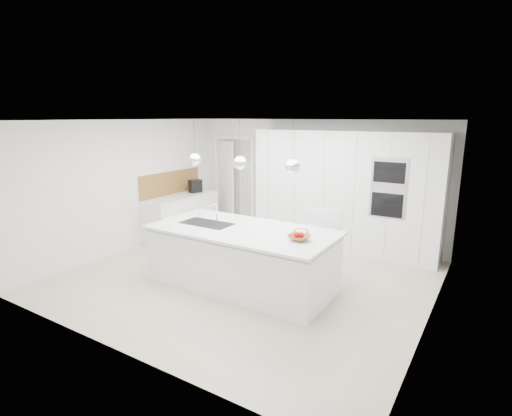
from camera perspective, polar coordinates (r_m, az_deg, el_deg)
The scene contains 26 objects.
floor at distance 6.59m, azimuth -1.40°, elevation -9.86°, with size 5.50×5.50×0.00m, color beige.
wall_back at distance 8.38m, azimuth 8.00°, elevation 3.86°, with size 5.50×5.50×0.00m, color white.
wall_left at distance 8.04m, azimuth -18.09°, elevation 2.96°, with size 5.00×5.00×0.00m, color white.
ceiling at distance 6.08m, azimuth -1.53°, elevation 12.42°, with size 5.50×5.50×0.00m, color white.
tall_cabinets at distance 7.83m, azimuth 12.42°, elevation 2.31°, with size 3.60×0.60×2.30m, color white.
oven_stack at distance 7.25m, azimuth 18.37°, elevation 2.72°, with size 0.62×0.04×1.05m, color #A5A5A8, non-canonical shape.
doorway_frame at distance 9.34m, azimuth -3.12°, elevation 3.50°, with size 1.11×0.08×2.13m, color white, non-canonical shape.
hallway_door at distance 9.45m, azimuth -4.54°, elevation 3.47°, with size 0.82×0.04×2.00m, color white.
radiator at distance 9.19m, azimuth -1.51°, elevation 2.25°, with size 0.32×0.04×1.40m, color white, non-canonical shape.
left_base_cabinets at distance 8.80m, azimuth -10.50°, elevation -1.25°, with size 0.60×1.80×0.86m, color white.
left_worktop at distance 8.70m, azimuth -10.62°, elevation 1.63°, with size 0.62×1.82×0.04m, color white.
oak_backsplash at distance 8.85m, azimuth -12.08°, elevation 3.53°, with size 0.02×1.80×0.50m, color olive.
island_base at distance 6.15m, azimuth -2.18°, elevation -7.28°, with size 2.80×1.20×0.86m, color white.
island_worktop at distance 6.05m, azimuth -1.95°, elevation -3.14°, with size 2.84×1.40×0.04m, color white.
island_sink at distance 6.40m, azimuth -7.05°, elevation -2.88°, with size 0.84×0.44×0.18m, color #3F3F42, non-canonical shape.
island_tap at distance 6.46m, azimuth -5.65°, elevation -0.58°, with size 0.02×0.02×0.30m, color white.
pendant_left at distance 6.32m, azimuth -8.74°, elevation 6.85°, with size 0.20×0.20×0.20m, color white.
pendant_mid at distance 5.81m, azimuth -2.31°, elevation 6.46°, with size 0.20×0.20×0.20m, color white.
pendant_right at distance 5.38m, azimuth 5.24°, elevation 5.90°, with size 0.20×0.20×0.20m, color white.
fruit_bowl at distance 5.51m, azimuth 6.20°, elevation -4.22°, with size 0.30×0.30×0.07m, color olive.
espresso_machine at distance 8.99m, azimuth -8.66°, elevation 3.11°, with size 0.17×0.27×0.29m, color black.
bar_stool_left at distance 6.62m, azimuth 7.91°, elevation -4.94°, with size 0.35×0.49×1.07m, color white, non-canonical shape.
bar_stool_right at distance 6.33m, azimuth 9.99°, elevation -5.54°, with size 0.38×0.52×1.14m, color white, non-canonical shape.
apple_a at distance 5.49m, azimuth 6.47°, elevation -3.92°, with size 0.08×0.08×0.08m, color #B30107.
apple_b at distance 5.48m, azimuth 5.90°, elevation -3.89°, with size 0.09×0.09×0.09m, color #B30107.
banana_bunch at distance 5.50m, azimuth 6.42°, elevation -3.37°, with size 0.22×0.22×0.03m, color yellow.
Camera 1 is at (3.35, -5.07, 2.55)m, focal length 28.00 mm.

